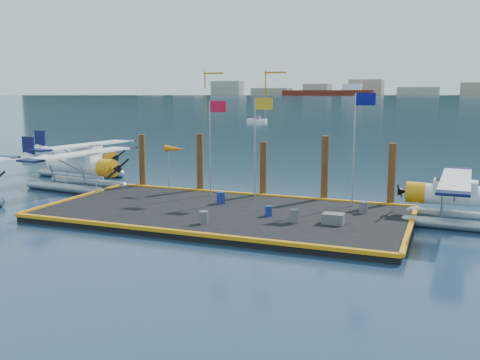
# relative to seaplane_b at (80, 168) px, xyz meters

# --- Properties ---
(ground) EXTENTS (4000.00, 4000.00, 0.00)m
(ground) POSITION_rel_seaplane_b_xyz_m (12.85, -4.09, -1.58)
(ground) COLOR navy
(ground) RESTS_ON ground
(dock) EXTENTS (20.00, 10.00, 0.40)m
(dock) POSITION_rel_seaplane_b_xyz_m (12.85, -4.09, -1.38)
(dock) COLOR black
(dock) RESTS_ON ground
(dock_bumpers) EXTENTS (20.25, 10.25, 0.18)m
(dock_bumpers) POSITION_rel_seaplane_b_xyz_m (12.85, -4.09, -1.09)
(dock_bumpers) COLOR orange
(dock_bumpers) RESTS_ON dock
(seaplane_b) EXTENTS (9.30, 10.27, 3.63)m
(seaplane_b) POSITION_rel_seaplane_b_xyz_m (0.00, 0.00, 0.00)
(seaplane_b) COLOR #92989F
(seaplane_b) RESTS_ON ground
(seaplane_c) EXTENTS (9.41, 10.33, 3.65)m
(seaplane_c) POSITION_rel_seaplane_b_xyz_m (-3.47, 4.94, 0.01)
(seaplane_c) COLOR #92989F
(seaplane_c) RESTS_ON ground
(seaplane_d) EXTENTS (8.48, 9.34, 3.33)m
(seaplane_d) POSITION_rel_seaplane_b_xyz_m (25.21, -1.23, -0.13)
(seaplane_d) COLOR #92989F
(seaplane_d) RESTS_ON ground
(drum_1) EXTENTS (0.47, 0.47, 0.67)m
(drum_1) POSITION_rel_seaplane_b_xyz_m (17.28, -5.23, -0.85)
(drum_1) COLOR #55565A
(drum_1) RESTS_ON dock
(drum_2) EXTENTS (0.39, 0.39, 0.55)m
(drum_2) POSITION_rel_seaplane_b_xyz_m (15.62, -4.38, -0.91)
(drum_2) COLOR navy
(drum_2) RESTS_ON dock
(drum_3) EXTENTS (0.45, 0.45, 0.64)m
(drum_3) POSITION_rel_seaplane_b_xyz_m (13.10, -7.17, -0.86)
(drum_3) COLOR #55565A
(drum_3) RESTS_ON dock
(drum_4) EXTENTS (0.45, 0.45, 0.64)m
(drum_4) POSITION_rel_seaplane_b_xyz_m (20.22, -1.84, -0.86)
(drum_4) COLOR #55565A
(drum_4) RESTS_ON dock
(drum_5) EXTENTS (0.49, 0.49, 0.69)m
(drum_5) POSITION_rel_seaplane_b_xyz_m (11.95, -2.36, -0.84)
(drum_5) COLOR navy
(drum_5) RESTS_ON dock
(crate) EXTENTS (1.06, 0.71, 0.53)m
(crate) POSITION_rel_seaplane_b_xyz_m (19.19, -4.83, -0.92)
(crate) COLOR #55565A
(crate) RESTS_ON dock
(flagpole_red) EXTENTS (1.14, 0.08, 6.00)m
(flagpole_red) POSITION_rel_seaplane_b_xyz_m (10.55, -0.29, 2.81)
(flagpole_red) COLOR #9998A0
(flagpole_red) RESTS_ON dock
(flagpole_yellow) EXTENTS (1.14, 0.08, 6.20)m
(flagpole_yellow) POSITION_rel_seaplane_b_xyz_m (13.55, -0.29, 2.93)
(flagpole_yellow) COLOR #9998A0
(flagpole_yellow) RESTS_ON dock
(flagpole_blue) EXTENTS (1.14, 0.08, 6.50)m
(flagpole_blue) POSITION_rel_seaplane_b_xyz_m (19.54, -0.29, 3.10)
(flagpole_blue) COLOR #9998A0
(flagpole_blue) RESTS_ON dock
(windsock) EXTENTS (1.40, 0.44, 3.12)m
(windsock) POSITION_rel_seaplane_b_xyz_m (7.82, -0.29, 1.65)
(windsock) COLOR #9998A0
(windsock) RESTS_ON dock
(piling_0) EXTENTS (0.44, 0.44, 4.00)m
(piling_0) POSITION_rel_seaplane_b_xyz_m (4.35, 1.31, 0.42)
(piling_0) COLOR #412012
(piling_0) RESTS_ON ground
(piling_1) EXTENTS (0.44, 0.44, 4.20)m
(piling_1) POSITION_rel_seaplane_b_xyz_m (8.85, 1.31, 0.52)
(piling_1) COLOR #412012
(piling_1) RESTS_ON ground
(piling_2) EXTENTS (0.44, 0.44, 3.80)m
(piling_2) POSITION_rel_seaplane_b_xyz_m (13.35, 1.31, 0.32)
(piling_2) COLOR #412012
(piling_2) RESTS_ON ground
(piling_3) EXTENTS (0.44, 0.44, 4.30)m
(piling_3) POSITION_rel_seaplane_b_xyz_m (17.35, 1.31, 0.57)
(piling_3) COLOR #412012
(piling_3) RESTS_ON ground
(piling_4) EXTENTS (0.44, 0.44, 4.00)m
(piling_4) POSITION_rel_seaplane_b_xyz_m (21.35, 1.31, 0.42)
(piling_4) COLOR #412012
(piling_4) RESTS_ON ground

